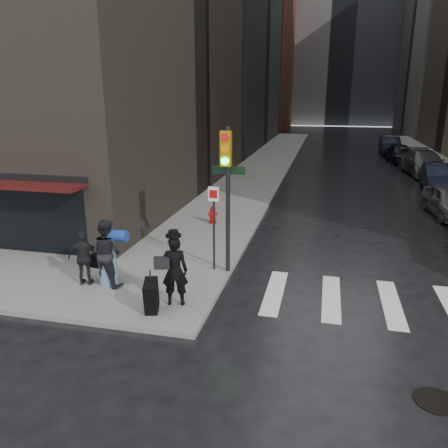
{
  "coord_description": "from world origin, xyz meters",
  "views": [
    {
      "loc": [
        4.72,
        -10.58,
        5.51
      ],
      "look_at": [
        1.49,
        3.13,
        1.3
      ],
      "focal_mm": 35.0,
      "sensor_mm": 36.0,
      "label": 1
    }
  ],
  "objects_px": {
    "parked_car_2": "(439,178)",
    "man_overcoat": "(170,275)",
    "man_jeans": "(107,253)",
    "parked_car_5": "(390,145)",
    "parked_car_4": "(400,153)",
    "fire_hydrant": "(213,215)",
    "parked_car_3": "(424,163)",
    "man_greycoat": "(85,258)",
    "traffic_light": "(226,181)"
  },
  "relations": [
    {
      "from": "parked_car_2",
      "to": "man_overcoat",
      "type": "bearing_deg",
      "value": -115.63
    },
    {
      "from": "man_greycoat",
      "to": "traffic_light",
      "type": "distance_m",
      "value": 4.67
    },
    {
      "from": "fire_hydrant",
      "to": "parked_car_5",
      "type": "height_order",
      "value": "parked_car_5"
    },
    {
      "from": "traffic_light",
      "to": "parked_car_3",
      "type": "distance_m",
      "value": 22.9
    },
    {
      "from": "traffic_light",
      "to": "parked_car_3",
      "type": "xyz_separation_m",
      "value": [
        9.56,
        20.69,
        -2.19
      ]
    },
    {
      "from": "man_greycoat",
      "to": "parked_car_2",
      "type": "xyz_separation_m",
      "value": [
        13.11,
        16.79,
        -0.16
      ]
    },
    {
      "from": "man_jeans",
      "to": "fire_hydrant",
      "type": "height_order",
      "value": "man_jeans"
    },
    {
      "from": "man_jeans",
      "to": "parked_car_4",
      "type": "distance_m",
      "value": 30.55
    },
    {
      "from": "man_greycoat",
      "to": "parked_car_2",
      "type": "height_order",
      "value": "man_greycoat"
    },
    {
      "from": "man_overcoat",
      "to": "man_jeans",
      "type": "relative_size",
      "value": 1.05
    },
    {
      "from": "fire_hydrant",
      "to": "parked_car_2",
      "type": "height_order",
      "value": "parked_car_2"
    },
    {
      "from": "man_jeans",
      "to": "parked_car_5",
      "type": "relative_size",
      "value": 0.41
    },
    {
      "from": "man_overcoat",
      "to": "parked_car_3",
      "type": "bearing_deg",
      "value": -128.67
    },
    {
      "from": "man_jeans",
      "to": "parked_car_3",
      "type": "relative_size",
      "value": 0.34
    },
    {
      "from": "man_greycoat",
      "to": "parked_car_4",
      "type": "relative_size",
      "value": 0.36
    },
    {
      "from": "fire_hydrant",
      "to": "parked_car_3",
      "type": "xyz_separation_m",
      "value": [
        11.32,
        15.55,
        0.36
      ]
    },
    {
      "from": "man_jeans",
      "to": "parked_car_2",
      "type": "relative_size",
      "value": 0.41
    },
    {
      "from": "man_overcoat",
      "to": "parked_car_5",
      "type": "relative_size",
      "value": 0.43
    },
    {
      "from": "parked_car_2",
      "to": "parked_car_4",
      "type": "height_order",
      "value": "parked_car_2"
    },
    {
      "from": "parked_car_3",
      "to": "parked_car_5",
      "type": "distance_m",
      "value": 11.5
    },
    {
      "from": "parked_car_5",
      "to": "fire_hydrant",
      "type": "bearing_deg",
      "value": -110.87
    },
    {
      "from": "man_jeans",
      "to": "parked_car_4",
      "type": "bearing_deg",
      "value": -101.5
    },
    {
      "from": "man_overcoat",
      "to": "man_jeans",
      "type": "height_order",
      "value": "man_overcoat"
    },
    {
      "from": "parked_car_2",
      "to": "parked_car_3",
      "type": "xyz_separation_m",
      "value": [
        0.21,
        5.73,
        0.04
      ]
    },
    {
      "from": "parked_car_2",
      "to": "parked_car_5",
      "type": "bearing_deg",
      "value": 96.89
    },
    {
      "from": "fire_hydrant",
      "to": "traffic_light",
      "type": "bearing_deg",
      "value": -71.06
    },
    {
      "from": "man_jeans",
      "to": "man_greycoat",
      "type": "height_order",
      "value": "man_jeans"
    },
    {
      "from": "man_overcoat",
      "to": "parked_car_3",
      "type": "relative_size",
      "value": 0.36
    },
    {
      "from": "man_jeans",
      "to": "parked_car_3",
      "type": "xyz_separation_m",
      "value": [
        12.67,
        22.4,
        -0.3
      ]
    },
    {
      "from": "man_jeans",
      "to": "parked_car_5",
      "type": "height_order",
      "value": "man_jeans"
    },
    {
      "from": "traffic_light",
      "to": "parked_car_2",
      "type": "relative_size",
      "value": 0.92
    },
    {
      "from": "parked_car_2",
      "to": "parked_car_4",
      "type": "relative_size",
      "value": 1.08
    },
    {
      "from": "man_overcoat",
      "to": "parked_car_4",
      "type": "distance_m",
      "value": 30.56
    },
    {
      "from": "parked_car_2",
      "to": "traffic_light",
      "type": "bearing_deg",
      "value": -117.33
    },
    {
      "from": "man_overcoat",
      "to": "traffic_light",
      "type": "distance_m",
      "value": 3.38
    },
    {
      "from": "man_overcoat",
      "to": "man_jeans",
      "type": "distance_m",
      "value": 2.39
    },
    {
      "from": "traffic_light",
      "to": "parked_car_3",
      "type": "relative_size",
      "value": 0.77
    },
    {
      "from": "man_overcoat",
      "to": "fire_hydrant",
      "type": "bearing_deg",
      "value": -98.02
    },
    {
      "from": "man_greycoat",
      "to": "parked_car_4",
      "type": "bearing_deg",
      "value": -126.88
    },
    {
      "from": "man_greycoat",
      "to": "parked_car_5",
      "type": "height_order",
      "value": "man_greycoat"
    },
    {
      "from": "fire_hydrant",
      "to": "man_jeans",
      "type": "bearing_deg",
      "value": -101.19
    },
    {
      "from": "parked_car_5",
      "to": "parked_car_2",
      "type": "bearing_deg",
      "value": -87.51
    },
    {
      "from": "man_jeans",
      "to": "parked_car_2",
      "type": "height_order",
      "value": "man_jeans"
    },
    {
      "from": "man_greycoat",
      "to": "parked_car_3",
      "type": "bearing_deg",
      "value": -133.52
    },
    {
      "from": "man_jeans",
      "to": "traffic_light",
      "type": "relative_size",
      "value": 0.44
    },
    {
      "from": "man_greycoat",
      "to": "parked_car_5",
      "type": "xyz_separation_m",
      "value": [
        12.44,
        33.98,
        -0.17
      ]
    },
    {
      "from": "parked_car_4",
      "to": "parked_car_5",
      "type": "height_order",
      "value": "parked_car_5"
    },
    {
      "from": "man_greycoat",
      "to": "parked_car_2",
      "type": "distance_m",
      "value": 21.31
    },
    {
      "from": "man_greycoat",
      "to": "traffic_light",
      "type": "height_order",
      "value": "traffic_light"
    },
    {
      "from": "man_greycoat",
      "to": "parked_car_3",
      "type": "distance_m",
      "value": 26.17
    }
  ]
}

